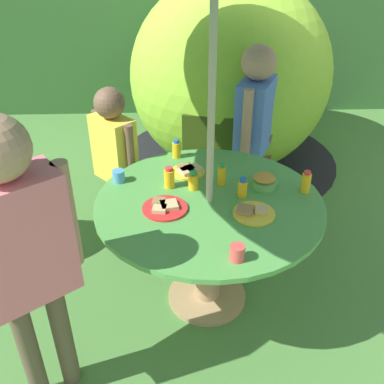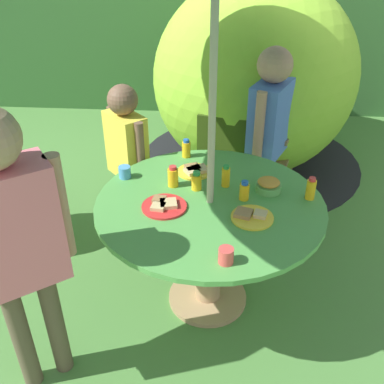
{
  "view_description": "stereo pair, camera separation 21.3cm",
  "coord_description": "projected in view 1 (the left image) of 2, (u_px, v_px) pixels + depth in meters",
  "views": [
    {
      "loc": [
        -0.17,
        -1.93,
        1.96
      ],
      "look_at": [
        -0.09,
        -0.03,
        0.77
      ],
      "focal_mm": 41.33,
      "sensor_mm": 36.0,
      "label": 1
    },
    {
      "loc": [
        0.04,
        -1.92,
        1.96
      ],
      "look_at": [
        -0.09,
        -0.03,
        0.77
      ],
      "focal_mm": 41.33,
      "sensor_mm": 36.0,
      "label": 2
    }
  ],
  "objects": [
    {
      "name": "plate_far_right",
      "position": [
        253.0,
        212.0,
        2.19
      ],
      "size": [
        0.21,
        0.21,
        0.03
      ],
      "color": "yellow",
      "rests_on": "garden_table"
    },
    {
      "name": "juice_bottle_near_left",
      "position": [
        306.0,
        182.0,
        2.35
      ],
      "size": [
        0.05,
        0.05,
        0.13
      ],
      "color": "yellow",
      "rests_on": "garden_table"
    },
    {
      "name": "garden_table",
      "position": [
        209.0,
        227.0,
        2.4
      ],
      "size": [
        1.2,
        1.2,
        0.7
      ],
      "color": "tan",
      "rests_on": "ground_plane"
    },
    {
      "name": "snack_bowl",
      "position": [
        264.0,
        181.0,
        2.41
      ],
      "size": [
        0.14,
        0.14,
        0.07
      ],
      "color": "#66B259",
      "rests_on": "garden_table"
    },
    {
      "name": "cup_far",
      "position": [
        119.0,
        176.0,
        2.45
      ],
      "size": [
        0.07,
        0.07,
        0.07
      ],
      "primitive_type": "cylinder",
      "color": "#4C99D8",
      "rests_on": "garden_table"
    },
    {
      "name": "child_in_pink_shirt",
      "position": [
        19.0,
        241.0,
        1.69
      ],
      "size": [
        0.42,
        0.38,
        1.42
      ],
      "rotation": [
        0.0,
        0.0,
        0.63
      ],
      "color": "brown",
      "rests_on": "ground_plane"
    },
    {
      "name": "plate_mid_right",
      "position": [
        188.0,
        170.0,
        2.55
      ],
      "size": [
        0.2,
        0.2,
        0.03
      ],
      "color": "yellow",
      "rests_on": "garden_table"
    },
    {
      "name": "cup_near",
      "position": [
        237.0,
        253.0,
        1.89
      ],
      "size": [
        0.07,
        0.07,
        0.07
      ],
      "primitive_type": "cylinder",
      "color": "#E04C47",
      "rests_on": "garden_table"
    },
    {
      "name": "hedge_backdrop",
      "position": [
        188.0,
        15.0,
        4.96
      ],
      "size": [
        9.0,
        0.7,
        2.04
      ],
      "primitive_type": "cube",
      "color": "#33602D",
      "rests_on": "ground_plane"
    },
    {
      "name": "wooden_chair",
      "position": [
        246.0,
        129.0,
        3.43
      ],
      "size": [
        0.58,
        0.59,
        1.04
      ],
      "rotation": [
        0.0,
        0.0,
        -0.3
      ],
      "color": "brown",
      "rests_on": "ground_plane"
    },
    {
      "name": "juice_bottle_center_back",
      "position": [
        242.0,
        188.0,
        2.31
      ],
      "size": [
        0.05,
        0.05,
        0.11
      ],
      "color": "yellow",
      "rests_on": "garden_table"
    },
    {
      "name": "juice_bottle_center_front",
      "position": [
        193.0,
        181.0,
        2.38
      ],
      "size": [
        0.06,
        0.06,
        0.11
      ],
      "color": "yellow",
      "rests_on": "garden_table"
    },
    {
      "name": "child_in_yellow_shirt",
      "position": [
        114.0,
        149.0,
        2.79
      ],
      "size": [
        0.31,
        0.32,
        1.11
      ],
      "rotation": [
        0.0,
        0.0,
        -0.82
      ],
      "color": "#3F3F47",
      "rests_on": "ground_plane"
    },
    {
      "name": "juice_bottle_mid_left",
      "position": [
        177.0,
        149.0,
        2.69
      ],
      "size": [
        0.05,
        0.05,
        0.12
      ],
      "color": "yellow",
      "rests_on": "garden_table"
    },
    {
      "name": "plate_front_edge",
      "position": [
        165.0,
        207.0,
        2.23
      ],
      "size": [
        0.23,
        0.23,
        0.03
      ],
      "color": "red",
      "rests_on": "garden_table"
    },
    {
      "name": "juice_bottle_far_left",
      "position": [
        222.0,
        175.0,
        2.41
      ],
      "size": [
        0.05,
        0.05,
        0.13
      ],
      "color": "yellow",
      "rests_on": "garden_table"
    },
    {
      "name": "ground_plane",
      "position": [
        207.0,
        298.0,
        2.68
      ],
      "size": [
        10.0,
        10.0,
        0.02
      ],
      "primitive_type": "cube",
      "color": "#477A38"
    },
    {
      "name": "child_in_blue_shirt",
      "position": [
        255.0,
        117.0,
        2.91
      ],
      "size": [
        0.31,
        0.41,
        1.31
      ],
      "rotation": [
        0.0,
        0.0,
        -1.99
      ],
      "color": "brown",
      "rests_on": "ground_plane"
    },
    {
      "name": "juice_bottle_near_right",
      "position": [
        169.0,
        178.0,
        2.39
      ],
      "size": [
        0.06,
        0.06,
        0.12
      ],
      "color": "yellow",
      "rests_on": "garden_table"
    },
    {
      "name": "dome_tent",
      "position": [
        230.0,
        75.0,
        3.79
      ],
      "size": [
        2.41,
        2.41,
        1.63
      ],
      "rotation": [
        0.0,
        0.0,
        -0.21
      ],
      "color": "#8CC633",
      "rests_on": "ground_plane"
    }
  ]
}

